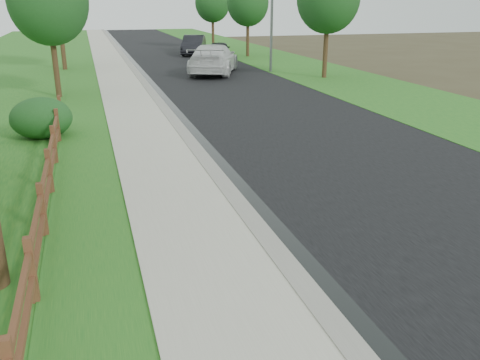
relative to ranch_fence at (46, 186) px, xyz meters
name	(u,v)px	position (x,y,z in m)	size (l,w,h in m)	color
road	(183,60)	(8.20, 28.60, -0.61)	(8.00, 90.00, 0.02)	black
curb	(127,61)	(4.00, 28.60, -0.56)	(0.40, 90.00, 0.12)	gray
wet_gutter	(132,61)	(4.35, 28.60, -0.60)	(0.50, 90.00, 0.00)	black
sidewalk	(109,62)	(2.70, 28.60, -0.57)	(2.20, 90.00, 0.10)	#AFAB99
grass_strip	(82,63)	(0.80, 28.60, -0.59)	(1.60, 90.00, 0.06)	#1A5C1D
lawn_near	(5,65)	(-4.40, 28.60, -0.60)	(9.00, 90.00, 0.04)	#1A5C1D
verge_far	(267,57)	(15.10, 28.60, -0.60)	(6.00, 90.00, 0.04)	#1A5C1D
ranch_fence	(46,186)	(0.00, 0.00, 0.00)	(0.12, 16.92, 1.10)	#4D3019
white_suv	(213,59)	(8.63, 20.38, 0.30)	(2.50, 6.16, 1.79)	silver
dark_car_mid	(219,51)	(10.80, 27.49, 0.12)	(1.69, 4.20, 1.43)	black
dark_car_far	(194,45)	(9.85, 32.30, 0.19)	(1.67, 4.78, 1.58)	black
shrub_d	(41,118)	(-0.53, 6.76, 0.06)	(1.98, 1.98, 1.35)	#194217
tree_near_left	(48,1)	(-0.30, 14.48, 3.66)	(3.51, 3.51, 6.22)	#322614
tree_mid_right	(248,3)	(13.72, 29.56, 3.52)	(3.29, 3.29, 5.96)	#322614
tree_far_right	(212,3)	(12.72, 37.22, 3.50)	(3.20, 3.20, 5.89)	#322614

